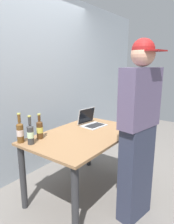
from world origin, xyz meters
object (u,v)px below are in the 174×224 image
Objects in this scene: beer_bottle_dark at (20,132)px; person_figure at (138,131)px; laptop at (91,122)px; beer_bottle_amber at (30,134)px; beer_bottle_brown at (40,129)px.

person_figure reaches higher than beer_bottle_dark.
laptop is 0.91m from beer_bottle_amber.
beer_bottle_dark reaches higher than beer_bottle_amber.
beer_bottle_brown is at bearing 167.32° from laptop.
beer_bottle_dark is 0.21m from beer_bottle_brown.
laptop is 1.06× the size of beer_bottle_dark.
laptop is 0.19× the size of person_figure.
beer_bottle_dark is at bearing 159.36° from beer_bottle_brown.
beer_bottle_amber is 1.07m from person_figure.
beer_bottle_amber is 0.13m from beer_bottle_dark.
beer_bottle_amber is at bearing 172.64° from laptop.
laptop is 0.96m from beer_bottle_dark.
beer_bottle_dark is at bearing 165.58° from laptop.
laptop is 1.19× the size of beer_bottle_brown.
laptop is at bearing -14.42° from beer_bottle_dark.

